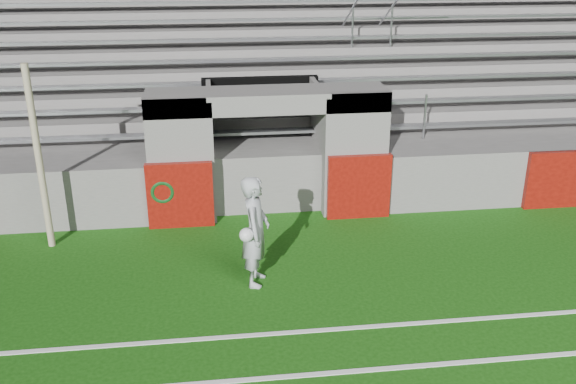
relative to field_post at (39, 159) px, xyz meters
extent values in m
plane|color=#13440B|center=(4.22, -2.39, -1.72)|extent=(90.00, 90.00, 0.00)
cylinder|color=tan|center=(0.00, 0.00, 0.00)|extent=(0.13, 0.13, 3.44)
cube|color=white|center=(4.22, -4.39, -1.71)|extent=(28.00, 0.09, 0.01)
cube|color=white|center=(4.22, -3.39, -1.71)|extent=(28.00, 0.09, 0.01)
cube|color=#615F5C|center=(2.42, 1.11, -0.42)|extent=(1.20, 1.00, 2.60)
cube|color=#615F5C|center=(6.02, 1.11, -0.42)|extent=(1.20, 1.00, 2.60)
cube|color=black|center=(4.22, 2.81, -0.47)|extent=(2.60, 0.20, 2.50)
cube|color=#615F5C|center=(3.07, 1.71, -0.47)|extent=(0.10, 2.20, 2.50)
cube|color=#615F5C|center=(5.37, 1.71, -0.47)|extent=(0.10, 2.20, 2.50)
cube|color=#615F5C|center=(4.22, 1.11, 0.68)|extent=(4.80, 1.00, 0.40)
cube|color=#615F5C|center=(4.22, 4.96, -0.57)|extent=(26.00, 8.00, 0.20)
cube|color=#615F5C|center=(4.22, 4.96, -1.19)|extent=(26.00, 8.00, 1.05)
cube|color=#5B0C07|center=(2.42, 0.56, -1.04)|extent=(1.30, 0.15, 1.35)
cube|color=#5B0C07|center=(6.02, 0.56, -1.04)|extent=(1.30, 0.15, 1.35)
cube|color=#5B0C07|center=(10.72, 0.56, -1.09)|extent=(2.20, 0.15, 1.25)
cube|color=gray|center=(4.22, 2.04, -0.25)|extent=(23.00, 0.28, 0.06)
cube|color=#615F5C|center=(4.22, 2.89, -0.28)|extent=(24.00, 0.75, 0.38)
cube|color=gray|center=(4.22, 2.79, 0.13)|extent=(23.00, 0.28, 0.06)
cube|color=#615F5C|center=(4.22, 3.64, -0.09)|extent=(24.00, 0.75, 0.76)
cube|color=gray|center=(4.22, 3.54, 0.51)|extent=(23.00, 0.28, 0.06)
cube|color=#615F5C|center=(4.22, 4.39, 0.10)|extent=(24.00, 0.75, 1.14)
cube|color=gray|center=(4.22, 4.29, 0.89)|extent=(23.00, 0.28, 0.06)
cube|color=#615F5C|center=(4.22, 5.14, 0.29)|extent=(24.00, 0.75, 1.52)
cube|color=gray|center=(4.22, 5.04, 1.27)|extent=(23.00, 0.28, 0.06)
cube|color=#615F5C|center=(4.22, 5.89, 0.48)|extent=(24.00, 0.75, 1.90)
cube|color=gray|center=(4.22, 5.79, 1.65)|extent=(23.00, 0.28, 0.06)
cube|color=#615F5C|center=(4.22, 6.64, 0.67)|extent=(24.00, 0.75, 2.28)
cube|color=gray|center=(4.22, 6.54, 2.03)|extent=(23.00, 0.28, 0.06)
cube|color=#615F5C|center=(4.22, 7.39, 0.86)|extent=(24.00, 0.75, 2.66)
cube|color=#615F5C|center=(4.22, 8.06, 0.93)|extent=(26.00, 0.60, 5.29)
cylinder|color=#A5A8AD|center=(6.72, 1.76, 0.03)|extent=(0.05, 0.05, 1.00)
cylinder|color=#A5A8AD|center=(6.72, 4.76, 1.55)|extent=(0.05, 0.05, 1.00)
cylinder|color=#A5A8AD|center=(6.72, 4.76, 2.05)|extent=(0.05, 6.02, 3.08)
cylinder|color=#A5A8AD|center=(7.72, 1.76, 0.03)|extent=(0.05, 0.05, 1.00)
cylinder|color=#A5A8AD|center=(7.72, 4.76, 1.55)|extent=(0.05, 0.05, 1.00)
cylinder|color=#A5A8AD|center=(7.72, 4.76, 2.05)|extent=(0.05, 6.02, 3.08)
imported|color=#A4A9AE|center=(3.72, -1.84, -0.77)|extent=(0.59, 0.77, 1.90)
sphere|color=white|center=(3.56, -2.08, -0.72)|extent=(0.23, 0.23, 0.23)
torus|color=#0B391A|center=(2.08, 0.56, -1.02)|extent=(0.53, 0.10, 0.53)
torus|color=#0C3F15|center=(2.08, 0.51, -0.94)|extent=(0.48, 0.09, 0.48)
camera|label=1|loc=(3.07, -11.30, 3.77)|focal=40.00mm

